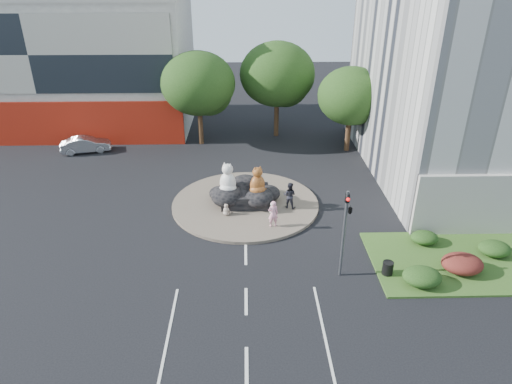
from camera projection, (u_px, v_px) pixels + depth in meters
ground at (246, 301)px, 22.44m from camera, size 120.00×120.00×0.00m
roundabout_island at (245, 203)px, 31.31m from camera, size 10.00×10.00×0.20m
rock_plinth at (245, 196)px, 31.06m from camera, size 3.20×2.60×0.90m
shophouse_block at (59, 63)px, 44.16m from camera, size 25.20×12.30×17.40m
grass_verge at (461, 261)px, 25.35m from camera, size 10.00×6.00×0.12m
tree_left at (199, 86)px, 39.67m from camera, size 6.46×6.46×8.27m
tree_mid at (278, 77)px, 41.46m from camera, size 6.84×6.84×8.76m
tree_right at (352, 99)px, 38.44m from camera, size 5.70×5.70×7.30m
hedge_near_green at (422, 277)px, 23.27m from camera, size 2.00×1.60×0.90m
hedge_red at (462, 264)px, 24.19m from camera, size 2.20×1.76×0.99m
hedge_mid_green at (494, 249)px, 25.62m from camera, size 1.80×1.44×0.81m
hedge_back_green at (424, 238)px, 26.73m from camera, size 1.60×1.28×0.72m
traffic_light at (347, 216)px, 22.69m from camera, size 0.44×1.24×5.00m
street_lamp at (455, 152)px, 27.80m from camera, size 2.34×0.22×8.06m
cat_white at (228, 178)px, 30.14m from camera, size 1.68×1.61×2.16m
cat_tabby at (257, 180)px, 30.06m from camera, size 1.50×1.42×1.96m
kitten_calico at (226, 209)px, 29.55m from camera, size 0.65×0.63×0.82m
kitten_white at (272, 207)px, 29.79m from camera, size 0.51×0.46×0.78m
pedestrian_pink at (273, 214)px, 28.06m from camera, size 0.72×0.56×1.76m
pedestrian_dark at (289, 195)px, 30.20m from camera, size 1.07×0.96×1.82m
parked_car at (86, 145)px, 39.77m from camera, size 4.41×2.46×1.38m
litter_bin at (388, 268)px, 24.07m from camera, size 0.67×0.67×0.73m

